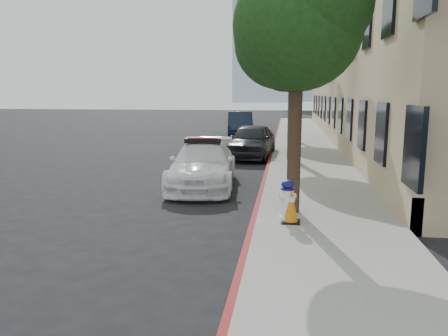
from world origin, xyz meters
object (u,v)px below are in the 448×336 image
police_car (203,164)px  fire_hydrant (287,201)px  parked_car_mid (252,141)px  traffic_cone (291,206)px  parked_car_far (240,123)px

police_car → fire_hydrant: (2.55, -3.85, -0.09)m
police_car → parked_car_mid: size_ratio=1.10×
police_car → traffic_cone: size_ratio=6.55×
parked_car_far → fire_hydrant: 21.02m
parked_car_mid → traffic_cone: size_ratio=5.95×
parked_car_far → traffic_cone: parked_car_far is taller
parked_car_mid → parked_car_far: size_ratio=0.93×
fire_hydrant → police_car: bearing=99.3°
fire_hydrant → traffic_cone: bearing=-75.7°
police_car → fire_hydrant: size_ratio=5.39×
police_car → traffic_cone: 4.74m
police_car → parked_car_mid: 6.31m
police_car → parked_car_mid: (0.98, 6.24, 0.06)m
police_car → parked_car_far: 16.94m
parked_car_far → fire_hydrant: bearing=-88.1°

